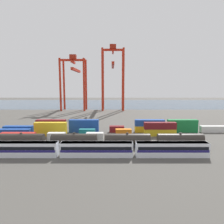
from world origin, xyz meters
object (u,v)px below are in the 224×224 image
Objects in this scene: freight_tank_row at (102,140)px; shipping_container_16 at (85,129)px; shipping_container_10 at (124,132)px; shipping_container_18 at (117,129)px; gantry_crane_west at (75,76)px; shipping_container_6 at (15,132)px; shipping_container_11 at (161,132)px; passenger_train at (97,149)px; shipping_container_3 at (96,136)px; gantry_crane_central at (114,71)px.

shipping_container_16 is (-8.03, 20.33, -0.87)m from freight_tank_row.
shipping_container_10 is 6.52m from shipping_container_18.
gantry_crane_west is (-18.11, 79.06, 24.96)m from shipping_container_16.
shipping_container_10 is 1.00× the size of shipping_container_18.
freight_tank_row is 36.75m from shipping_container_6.
freight_tank_row reaches higher than shipping_container_11.
passenger_train reaches higher than shipping_container_3.
freight_tank_row reaches higher than shipping_container_3.
shipping_container_3 is 13.27m from shipping_container_16.
shipping_container_3 is 0.50× the size of shipping_container_11.
shipping_container_6 is 26.52m from shipping_container_16.
shipping_container_11 is 17.45m from shipping_container_18.
freight_tank_row is at bearing -119.04° from shipping_container_10.
passenger_train is at bearing -92.56° from gantry_crane_central.
passenger_train reaches higher than shipping_container_16.
gantry_crane_central reaches higher than shipping_container_6.
shipping_container_3 is at bearing -10.94° from shipping_container_6.
shipping_container_16 is at bearing 114.35° from shipping_container_3.
shipping_container_3 is at bearing 96.50° from passenger_train.
shipping_container_11 is at bearing 13.91° from shipping_container_3.
freight_tank_row is 21.87m from shipping_container_16.
shipping_container_11 and shipping_container_16 have the same top height.
shipping_container_16 is at bearing 168.56° from shipping_container_11.
gantry_crane_central is (-1.26, 79.51, 28.82)m from shipping_container_18.
shipping_container_10 is (7.93, 14.28, -0.87)m from freight_tank_row.
shipping_container_16 and shipping_container_18 have the same top height.
shipping_container_10 is 90.36m from gantry_crane_central.
shipping_container_6 is at bearing 180.00° from shipping_container_11.
gantry_crane_central is at bearing 101.64° from shipping_container_11.
shipping_container_10 is 0.50× the size of shipping_container_16.
shipping_container_6 is at bearing -113.99° from gantry_crane_central.
freight_tank_row is 8.66m from shipping_container_3.
shipping_container_3 and shipping_container_11 have the same top height.
passenger_train is 40.34m from shipping_container_6.
shipping_container_3 is 1.00× the size of shipping_container_18.
gantry_crane_west is (-34.07, 85.11, 24.96)m from shipping_container_10.
shipping_container_16 is at bearing 111.55° from freight_tank_row.
shipping_container_11 is 30.49m from shipping_container_16.
shipping_container_10 is (41.78, 0.00, 0.00)m from shipping_container_6.
shipping_container_18 is (6.12, 28.93, -0.84)m from passenger_train.
passenger_train reaches higher than shipping_container_10.
gantry_crane_west is at bearing 111.82° from shipping_container_10.
shipping_container_3 is (-1.92, 16.83, -0.84)m from passenger_train.
shipping_container_10 is 0.50× the size of shipping_container_11.
shipping_container_3 and shipping_container_10 have the same top height.
passenger_train is 29.58m from shipping_container_18.
freight_tank_row is at bearing -105.10° from shipping_container_18.
passenger_train is at bearing -134.51° from shipping_container_11.
gantry_crane_west is at bearing 103.29° from passenger_train.
gantry_crane_west is (-23.59, 91.16, 24.96)m from shipping_container_3.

